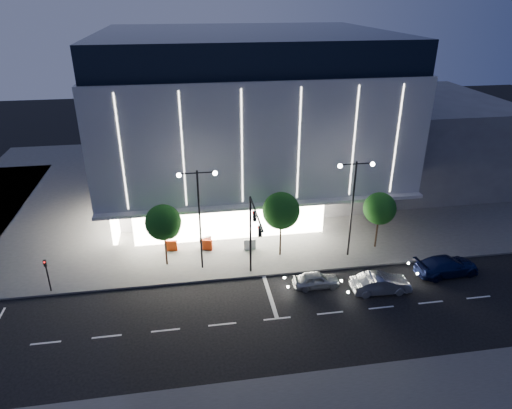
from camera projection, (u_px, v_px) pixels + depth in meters
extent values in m
plane|color=black|center=(247.00, 309.00, 34.21)|extent=(160.00, 160.00, 0.00)
cube|color=#474747|center=(260.00, 184.00, 56.38)|extent=(70.00, 40.00, 0.15)
cube|color=#4C4C51|center=(243.00, 170.00, 55.28)|extent=(28.00, 21.00, 4.00)
cube|color=#9B9BA0|center=(245.00, 113.00, 50.32)|extent=(30.00, 25.00, 11.00)
cube|color=black|center=(244.00, 46.00, 47.36)|extent=(29.40, 24.50, 3.00)
cube|color=white|center=(231.00, 221.00, 42.94)|extent=(18.00, 0.40, 3.60)
cube|color=white|center=(119.00, 205.00, 46.13)|extent=(0.40, 10.00, 3.60)
cube|color=#9B9BA0|center=(264.00, 203.00, 41.60)|extent=(30.00, 2.00, 0.30)
cube|color=white|center=(265.00, 147.00, 39.12)|extent=(24.00, 0.06, 10.00)
cube|color=#4C4C51|center=(424.00, 137.00, 57.33)|extent=(16.00, 20.00, 10.00)
cylinder|color=black|center=(250.00, 236.00, 37.18)|extent=(0.18, 0.18, 7.00)
cylinder|color=black|center=(256.00, 213.00, 33.10)|extent=(0.14, 5.80, 0.14)
cube|color=black|center=(255.00, 216.00, 33.98)|extent=(0.28, 0.18, 0.85)
cube|color=black|center=(260.00, 231.00, 31.83)|extent=(0.28, 0.18, 0.85)
sphere|color=#FF0C0C|center=(253.00, 213.00, 33.84)|extent=(0.14, 0.14, 0.14)
cylinder|color=black|center=(200.00, 222.00, 37.25)|extent=(0.16, 0.16, 9.00)
cylinder|color=black|center=(188.00, 173.00, 35.33)|extent=(1.40, 0.10, 0.10)
cylinder|color=black|center=(206.00, 172.00, 35.53)|extent=(1.40, 0.10, 0.10)
sphere|color=white|center=(179.00, 175.00, 35.27)|extent=(0.36, 0.36, 0.36)
sphere|color=white|center=(215.00, 173.00, 35.68)|extent=(0.36, 0.36, 0.36)
cylinder|color=black|center=(352.00, 211.00, 39.13)|extent=(0.16, 0.16, 9.00)
cylinder|color=black|center=(348.00, 164.00, 37.21)|extent=(1.40, 0.10, 0.10)
cylinder|color=black|center=(365.00, 163.00, 37.41)|extent=(1.40, 0.10, 0.10)
sphere|color=white|center=(340.00, 166.00, 37.15)|extent=(0.36, 0.36, 0.36)
sphere|color=white|center=(373.00, 164.00, 37.55)|extent=(0.36, 0.36, 0.36)
cylinder|color=black|center=(48.00, 276.00, 35.44)|extent=(0.12, 0.12, 3.00)
cube|color=black|center=(45.00, 263.00, 34.94)|extent=(0.22, 0.16, 0.55)
sphere|color=#FF0C0C|center=(44.00, 262.00, 34.77)|extent=(0.10, 0.10, 0.10)
cylinder|color=black|center=(166.00, 247.00, 38.81)|extent=(0.16, 0.16, 3.78)
sphere|color=#113F11|center=(163.00, 222.00, 37.83)|extent=(3.02, 3.02, 3.02)
sphere|color=#113F11|center=(167.00, 227.00, 38.28)|extent=(2.16, 2.16, 2.16)
sphere|color=#113F11|center=(160.00, 227.00, 37.80)|extent=(1.94, 1.94, 1.94)
cylinder|color=black|center=(280.00, 236.00, 40.20)|extent=(0.16, 0.16, 4.06)
sphere|color=#113F11|center=(281.00, 211.00, 39.14)|extent=(3.25, 3.25, 3.25)
sphere|color=#113F11|center=(284.00, 215.00, 39.61)|extent=(2.32, 2.32, 2.32)
sphere|color=#113F11|center=(279.00, 215.00, 39.12)|extent=(2.09, 2.09, 2.09)
cylinder|color=black|center=(377.00, 231.00, 41.59)|extent=(0.16, 0.16, 3.64)
sphere|color=#113F11|center=(380.00, 208.00, 40.64)|extent=(2.91, 2.91, 2.91)
sphere|color=#113F11|center=(381.00, 212.00, 41.08)|extent=(2.08, 2.08, 2.08)
sphere|color=#113F11|center=(377.00, 212.00, 40.60)|extent=(1.87, 1.87, 1.87)
imported|color=#9B9FA2|center=(316.00, 280.00, 36.50)|extent=(3.79, 1.57, 1.28)
imported|color=gray|center=(380.00, 284.00, 35.83)|extent=(4.71, 1.75, 1.54)
imported|color=#131B47|center=(447.00, 266.00, 38.12)|extent=(5.62, 2.67, 1.58)
cube|color=red|center=(171.00, 246.00, 41.41)|extent=(1.12, 0.33, 1.00)
cube|color=white|center=(205.00, 242.00, 42.05)|extent=(1.11, 0.66, 1.00)
cube|color=red|center=(206.00, 245.00, 41.56)|extent=(1.12, 0.60, 1.00)
cube|color=silver|center=(250.00, 244.00, 41.65)|extent=(1.10, 0.26, 1.00)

